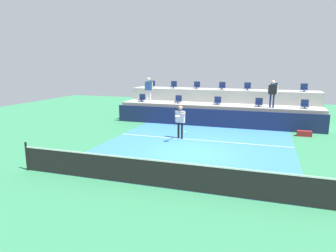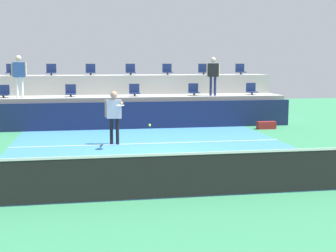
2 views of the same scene
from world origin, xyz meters
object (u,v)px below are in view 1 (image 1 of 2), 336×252
object	(u,v)px
stadium_chair_upper_mid_right	(247,87)
spectator_leaning_on_rail	(273,91)
tennis_ball	(185,132)
stadium_chair_upper_right	(274,88)
stadium_chair_upper_far_left	(152,85)
tennis_player	(180,119)
spectator_in_grey	(149,87)
stadium_chair_lower_center	(218,101)
stadium_chair_lower_far_right	(305,105)
stadium_chair_upper_mid_left	(197,86)
stadium_chair_upper_center	(222,86)
equipment_bag	(304,134)
stadium_chair_lower_left	(178,100)
stadium_chair_upper_far_right	(304,88)
stadium_chair_lower_far_left	(142,98)
stadium_chair_lower_right	(259,103)
stadium_chair_upper_left	(174,85)

from	to	relation	value
stadium_chair_upper_mid_right	spectator_leaning_on_rail	distance (m)	2.72
tennis_ball	stadium_chair_upper_right	bearing A→B (deg)	66.96
stadium_chair_upper_far_left	spectator_leaning_on_rail	world-z (taller)	spectator_leaning_on_rail
tennis_player	spectator_in_grey	bearing A→B (deg)	128.42
stadium_chair_lower_center	stadium_chair_lower_far_right	size ratio (longest dim) A/B	1.00
stadium_chair_upper_mid_left	spectator_in_grey	size ratio (longest dim) A/B	0.30
stadium_chair_upper_center	stadium_chair_upper_right	distance (m)	3.48
stadium_chair_upper_center	tennis_player	bearing A→B (deg)	-100.01
tennis_player	spectator_in_grey	size ratio (longest dim) A/B	1.03
stadium_chair_upper_center	equipment_bag	xyz separation A→B (m)	(5.12, -3.99, -2.16)
stadium_chair_lower_left	stadium_chair_upper_far_right	distance (m)	8.26
stadium_chair_lower_center	tennis_player	world-z (taller)	stadium_chair_lower_center
stadium_chair_lower_left	stadium_chair_lower_center	xyz separation A→B (m)	(2.69, 0.00, 0.00)
stadium_chair_lower_far_right	stadium_chair_upper_mid_right	distance (m)	4.04
stadium_chair_upper_right	spectator_in_grey	size ratio (longest dim) A/B	0.30
stadium_chair_lower_far_left	stadium_chair_upper_mid_left	bearing A→B (deg)	26.86
stadium_chair_lower_right	stadium_chair_upper_mid_left	world-z (taller)	stadium_chair_upper_mid_left
stadium_chair_lower_center	spectator_leaning_on_rail	xyz separation A→B (m)	(3.37, -0.38, 0.78)
stadium_chair_upper_far_right	stadium_chair_lower_far_left	bearing A→B (deg)	-170.46
stadium_chair_lower_right	stadium_chair_upper_far_right	distance (m)	3.38
stadium_chair_lower_right	stadium_chair_lower_far_right	world-z (taller)	same
stadium_chair_lower_far_left	stadium_chair_upper_far_right	bearing A→B (deg)	9.54
stadium_chair_lower_right	stadium_chair_upper_far_right	world-z (taller)	stadium_chair_upper_far_right
stadium_chair_lower_far_right	stadium_chair_upper_mid_left	size ratio (longest dim) A/B	1.00
stadium_chair_upper_right	tennis_player	world-z (taller)	stadium_chair_upper_right
stadium_chair_lower_far_right	tennis_player	xyz separation A→B (m)	(-6.42, -4.83, -0.38)
stadium_chair_lower_right	equipment_bag	xyz separation A→B (m)	(2.53, -2.19, -1.31)
stadium_chair_upper_left	stadium_chair_upper_mid_right	bearing A→B (deg)	0.00
stadium_chair_lower_center	stadium_chair_lower_far_right	world-z (taller)	same
stadium_chair_lower_far_left	tennis_ball	xyz separation A→B (m)	(5.07, -7.10, -0.54)
stadium_chair_upper_left	stadium_chair_upper_far_right	size ratio (longest dim) A/B	1.00
equipment_bag	stadium_chair_upper_right	bearing A→B (deg)	112.46
stadium_chair_lower_far_left	stadium_chair_lower_far_right	xyz separation A→B (m)	(10.64, 0.00, 0.00)
stadium_chair_lower_far_left	stadium_chair_lower_left	size ratio (longest dim) A/B	1.00
stadium_chair_lower_left	spectator_leaning_on_rail	world-z (taller)	spectator_leaning_on_rail
equipment_bag	tennis_ball	bearing A→B (deg)	-137.90
stadium_chair_upper_far_left	stadium_chair_upper_left	world-z (taller)	same
stadium_chair_lower_left	tennis_player	distance (m)	5.08
stadium_chair_lower_center	spectator_leaning_on_rail	bearing A→B (deg)	-6.50
stadium_chair_lower_far_right	stadium_chair_upper_left	size ratio (longest dim) A/B	1.00
stadium_chair_upper_mid_right	equipment_bag	bearing A→B (deg)	-49.65
stadium_chair_upper_right	stadium_chair_upper_far_right	distance (m)	1.85
stadium_chair_upper_center	stadium_chair_upper_far_right	xyz separation A→B (m)	(5.32, 0.00, 0.00)
stadium_chair_upper_left	spectator_in_grey	world-z (taller)	spectator_in_grey
stadium_chair_lower_far_right	tennis_ball	size ratio (longest dim) A/B	7.65
stadium_chair_lower_center	stadium_chair_upper_right	size ratio (longest dim) A/B	1.00
stadium_chair_lower_far_right	stadium_chair_upper_mid_right	xyz separation A→B (m)	(-3.52, 1.80, 0.85)
stadium_chair_lower_far_right	stadium_chair_upper_center	world-z (taller)	stadium_chair_upper_center
stadium_chair_lower_left	stadium_chair_lower_center	bearing A→B (deg)	0.00
stadium_chair_upper_right	stadium_chair_upper_left	bearing A→B (deg)	180.00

